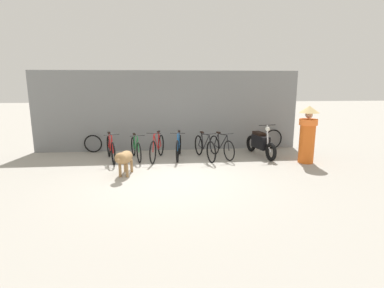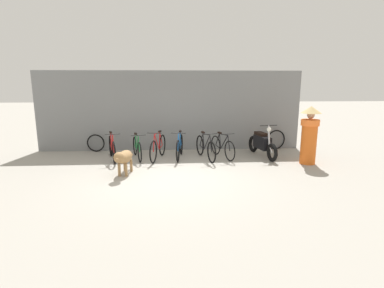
% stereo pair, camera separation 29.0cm
% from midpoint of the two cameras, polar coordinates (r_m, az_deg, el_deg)
% --- Properties ---
extents(ground_plane, '(60.00, 60.00, 0.00)m').
position_cam_midpoint_polar(ground_plane, '(7.83, -5.05, -6.39)').
color(ground_plane, '#9E998E').
extents(shop_wall_back, '(9.40, 0.20, 2.82)m').
position_cam_midpoint_polar(shop_wall_back, '(10.83, -5.34, 6.29)').
color(shop_wall_back, slate).
rests_on(shop_wall_back, ground).
extents(bicycle_0, '(0.61, 1.72, 0.90)m').
position_cam_midpoint_polar(bicycle_0, '(9.74, -16.04, -0.94)').
color(bicycle_0, black).
rests_on(bicycle_0, ground).
extents(bicycle_1, '(0.55, 1.56, 0.83)m').
position_cam_midpoint_polar(bicycle_1, '(9.74, -11.48, -0.86)').
color(bicycle_1, black).
rests_on(bicycle_1, ground).
extents(bicycle_2, '(0.53, 1.70, 0.92)m').
position_cam_midpoint_polar(bicycle_2, '(9.58, -7.52, -0.73)').
color(bicycle_2, black).
rests_on(bicycle_2, ground).
extents(bicycle_3, '(0.46, 1.69, 0.89)m').
position_cam_midpoint_polar(bicycle_3, '(9.70, -3.42, -0.57)').
color(bicycle_3, black).
rests_on(bicycle_3, ground).
extents(bicycle_4, '(0.56, 1.70, 0.88)m').
position_cam_midpoint_polar(bicycle_4, '(9.59, 1.54, -0.71)').
color(bicycle_4, black).
rests_on(bicycle_4, ground).
extents(bicycle_5, '(0.61, 1.53, 0.85)m').
position_cam_midpoint_polar(bicycle_5, '(9.79, 4.76, -0.54)').
color(bicycle_5, black).
rests_on(bicycle_5, ground).
extents(motorcycle, '(0.59, 1.92, 1.11)m').
position_cam_midpoint_polar(motorcycle, '(10.17, 12.12, 0.13)').
color(motorcycle, black).
rests_on(motorcycle, ground).
extents(stray_dog, '(0.46, 1.30, 0.70)m').
position_cam_midpoint_polar(stray_dog, '(8.07, -13.75, -2.65)').
color(stray_dog, '#997247').
rests_on(stray_dog, ground).
extents(person_in_robes, '(0.81, 0.81, 1.74)m').
position_cam_midpoint_polar(person_in_robes, '(9.62, 20.35, 2.07)').
color(person_in_robes, orange).
rests_on(person_in_robes, ground).
extents(spare_tire_left, '(0.63, 0.08, 0.63)m').
position_cam_midpoint_polar(spare_tire_left, '(11.06, -19.05, 0.05)').
color(spare_tire_left, black).
rests_on(spare_tire_left, ground).
extents(spare_tire_right, '(0.72, 0.18, 0.72)m').
position_cam_midpoint_polar(spare_tire_right, '(11.40, 14.49, 0.90)').
color(spare_tire_right, black).
rests_on(spare_tire_right, ground).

